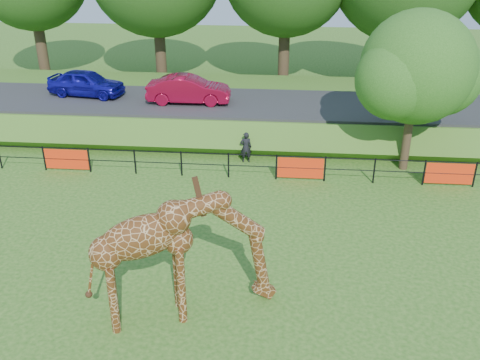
{
  "coord_description": "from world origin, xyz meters",
  "views": [
    {
      "loc": [
        2.35,
        -12.27,
        9.69
      ],
      "look_at": [
        0.88,
        3.63,
        2.0
      ],
      "focal_mm": 40.0,
      "sensor_mm": 36.0,
      "label": 1
    }
  ],
  "objects": [
    {
      "name": "ground",
      "position": [
        0.0,
        0.0,
        0.0
      ],
      "size": [
        90.0,
        90.0,
        0.0
      ],
      "primitive_type": "plane",
      "color": "#275A16",
      "rests_on": "ground"
    },
    {
      "name": "car_blue",
      "position": [
        -8.25,
        14.44,
        2.11
      ],
      "size": [
        4.23,
        2.23,
        1.37
      ],
      "primitive_type": "imported",
      "rotation": [
        0.0,
        0.0,
        1.41
      ],
      "color": "#1A16B4",
      "rests_on": "road"
    },
    {
      "name": "visitor",
      "position": [
        0.59,
        9.68,
        0.71
      ],
      "size": [
        0.56,
        0.41,
        1.41
      ],
      "primitive_type": "imported",
      "rotation": [
        0.0,
        0.0,
        3.29
      ],
      "color": "black",
      "rests_on": "ground"
    },
    {
      "name": "perimeter_fence",
      "position": [
        0.0,
        8.0,
        0.55
      ],
      "size": [
        28.07,
        0.1,
        1.1
      ],
      "primitive_type": null,
      "color": "black",
      "rests_on": "ground"
    },
    {
      "name": "tree_east",
      "position": [
        7.6,
        9.63,
        4.28
      ],
      "size": [
        5.4,
        4.71,
        6.76
      ],
      "color": "#362918",
      "rests_on": "ground"
    },
    {
      "name": "road",
      "position": [
        0.0,
        14.0,
        1.36
      ],
      "size": [
        40.0,
        5.0,
        0.12
      ],
      "primitive_type": "cube",
      "color": "#2A292C",
      "rests_on": "embankment"
    },
    {
      "name": "car_red",
      "position": [
        -2.65,
        13.7,
        2.11
      ],
      "size": [
        4.21,
        1.56,
        1.38
      ],
      "primitive_type": "imported",
      "rotation": [
        0.0,
        0.0,
        1.6
      ],
      "color": "#A20B2C",
      "rests_on": "road"
    },
    {
      "name": "giraffe",
      "position": [
        -0.19,
        -0.72,
        1.81
      ],
      "size": [
        5.08,
        2.62,
        3.62
      ],
      "primitive_type": null,
      "rotation": [
        0.0,
        0.0,
        0.35
      ],
      "color": "#552D11",
      "rests_on": "ground"
    },
    {
      "name": "embankment",
      "position": [
        0.0,
        15.5,
        0.65
      ],
      "size": [
        40.0,
        9.0,
        1.3
      ],
      "primitive_type": "cube",
      "color": "#275A16",
      "rests_on": "ground"
    }
  ]
}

